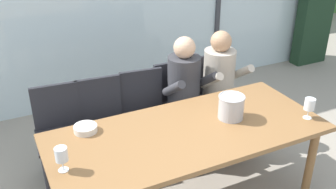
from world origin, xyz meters
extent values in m
plane|color=#9E9384|center=(0.00, 1.00, 0.00)|extent=(14.00, 14.00, 0.00)
cube|color=olive|center=(0.00, 0.00, 0.73)|extent=(2.15, 0.93, 0.04)
cylinder|color=olive|center=(0.97, -0.36, 0.36)|extent=(0.07, 0.07, 0.71)
cylinder|color=olive|center=(-0.97, 0.36, 0.36)|extent=(0.07, 0.07, 0.71)
cylinder|color=olive|center=(0.97, 0.36, 0.36)|extent=(0.07, 0.07, 0.71)
cube|color=#232328|center=(-0.82, 0.80, 0.45)|extent=(0.47, 0.47, 0.03)
cube|color=#232328|center=(-0.81, 1.00, 0.67)|extent=(0.42, 0.07, 0.42)
cylinder|color=#232328|center=(-1.03, 0.62, 0.22)|extent=(0.04, 0.04, 0.44)
cylinder|color=#232328|center=(-0.65, 0.60, 0.22)|extent=(0.04, 0.04, 0.44)
cylinder|color=#232328|center=(-1.00, 1.00, 0.22)|extent=(0.04, 0.04, 0.44)
cylinder|color=#232328|center=(-0.62, 0.97, 0.22)|extent=(0.04, 0.04, 0.44)
cube|color=#232328|center=(-0.43, 0.77, 0.45)|extent=(0.48, 0.48, 0.03)
cube|color=#232328|center=(-0.42, 0.97, 0.67)|extent=(0.42, 0.07, 0.42)
cylinder|color=#232328|center=(-0.64, 0.60, 0.22)|extent=(0.04, 0.04, 0.44)
cylinder|color=#232328|center=(-0.26, 0.57, 0.22)|extent=(0.04, 0.04, 0.44)
cylinder|color=#232328|center=(-0.61, 0.98, 0.22)|extent=(0.04, 0.04, 0.44)
cylinder|color=#232328|center=(-0.23, 0.95, 0.22)|extent=(0.04, 0.04, 0.44)
cube|color=#232328|center=(-0.01, 0.77, 0.45)|extent=(0.49, 0.49, 0.03)
cube|color=#232328|center=(0.01, 0.96, 0.67)|extent=(0.42, 0.08, 0.42)
cylinder|color=#232328|center=(-0.22, 0.60, 0.22)|extent=(0.04, 0.04, 0.44)
cylinder|color=#232328|center=(0.15, 0.55, 0.22)|extent=(0.04, 0.04, 0.44)
cylinder|color=#232328|center=(-0.18, 0.98, 0.22)|extent=(0.04, 0.04, 0.44)
cylinder|color=#232328|center=(0.20, 0.93, 0.22)|extent=(0.04, 0.04, 0.44)
cube|color=#232328|center=(0.38, 0.81, 0.45)|extent=(0.45, 0.45, 0.03)
cube|color=#232328|center=(0.38, 1.01, 0.67)|extent=(0.42, 0.04, 0.42)
cylinder|color=#232328|center=(0.18, 0.63, 0.22)|extent=(0.04, 0.04, 0.44)
cylinder|color=#232328|center=(0.56, 0.62, 0.22)|extent=(0.04, 0.04, 0.44)
cylinder|color=#232328|center=(0.19, 1.01, 0.22)|extent=(0.04, 0.04, 0.44)
cylinder|color=#232328|center=(0.57, 1.00, 0.22)|extent=(0.04, 0.04, 0.44)
cube|color=#232328|center=(0.83, 0.80, 0.45)|extent=(0.50, 0.50, 0.03)
cube|color=#232328|center=(0.86, 1.00, 0.67)|extent=(0.42, 0.10, 0.42)
cylinder|color=#232328|center=(0.62, 0.64, 0.22)|extent=(0.04, 0.04, 0.44)
cylinder|color=#232328|center=(0.99, 0.59, 0.22)|extent=(0.04, 0.04, 0.44)
cylinder|color=#232328|center=(0.67, 1.02, 0.22)|extent=(0.04, 0.04, 0.44)
cylinder|color=#232328|center=(1.05, 0.96, 0.22)|extent=(0.04, 0.04, 0.44)
cylinder|color=#38383D|center=(0.40, 0.81, 0.74)|extent=(0.34, 0.34, 0.52)
sphere|color=#DBAD89|center=(0.40, 0.81, 1.10)|extent=(0.21, 0.21, 0.21)
cube|color=#47423D|center=(0.33, 0.61, 0.48)|extent=(0.16, 0.41, 0.13)
cube|color=#47423D|center=(0.50, 0.62, 0.48)|extent=(0.16, 0.41, 0.13)
cylinder|color=#47423D|center=(0.34, 0.41, 0.23)|extent=(0.10, 0.10, 0.46)
cylinder|color=#47423D|center=(0.52, 0.42, 0.23)|extent=(0.10, 0.10, 0.46)
cylinder|color=#38383D|center=(0.22, 0.68, 0.77)|extent=(0.11, 0.33, 0.26)
cylinder|color=#38383D|center=(0.60, 0.71, 0.77)|extent=(0.11, 0.33, 0.26)
cylinder|color=#B7AD9E|center=(0.81, 0.81, 0.74)|extent=(0.34, 0.34, 0.52)
sphere|color=tan|center=(0.81, 0.81, 1.10)|extent=(0.21, 0.21, 0.21)
cube|color=#47423D|center=(0.73, 0.61, 0.48)|extent=(0.16, 0.41, 0.13)
cube|color=#47423D|center=(0.91, 0.62, 0.48)|extent=(0.16, 0.41, 0.13)
cylinder|color=#47423D|center=(0.75, 0.41, 0.23)|extent=(0.10, 0.10, 0.46)
cylinder|color=#47423D|center=(0.93, 0.42, 0.23)|extent=(0.10, 0.10, 0.46)
cylinder|color=#B7AD9E|center=(0.63, 0.68, 0.77)|extent=(0.10, 0.33, 0.26)
cylinder|color=#B7AD9E|center=(1.00, 0.71, 0.77)|extent=(0.10, 0.33, 0.26)
cylinder|color=#B7B7BC|center=(0.40, 0.02, 0.85)|extent=(0.21, 0.21, 0.19)
torus|color=silver|center=(0.40, 0.02, 0.94)|extent=(0.21, 0.21, 0.01)
cylinder|color=silver|center=(-0.71, 0.33, 0.78)|extent=(0.18, 0.18, 0.05)
cylinder|color=silver|center=(0.96, -0.26, 0.76)|extent=(0.07, 0.07, 0.00)
cylinder|color=silver|center=(0.96, -0.26, 0.80)|extent=(0.01, 0.01, 0.07)
cylinder|color=silver|center=(0.96, -0.26, 0.88)|extent=(0.08, 0.08, 0.09)
cylinder|color=silver|center=(-0.96, -0.07, 0.76)|extent=(0.07, 0.07, 0.00)
cylinder|color=silver|center=(-0.96, -0.07, 0.80)|extent=(0.01, 0.01, 0.07)
cylinder|color=silver|center=(-0.96, -0.07, 0.88)|extent=(0.08, 0.08, 0.09)
cylinder|color=#E0D184|center=(-0.96, -0.07, 0.85)|extent=(0.07, 0.07, 0.04)
camera|label=1|loc=(-1.24, -2.19, 2.33)|focal=41.19mm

